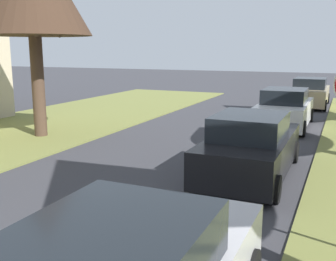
% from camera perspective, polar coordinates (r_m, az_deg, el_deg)
% --- Properties ---
extents(parked_sedan_black, '(1.95, 4.40, 1.57)m').
position_cam_1_polar(parked_sedan_black, '(10.12, 11.60, -2.37)').
color(parked_sedan_black, black).
rests_on(parked_sedan_black, ground).
extents(parked_sedan_white, '(1.95, 4.40, 1.57)m').
position_cam_1_polar(parked_sedan_white, '(16.83, 16.21, 2.87)').
color(parked_sedan_white, white).
rests_on(parked_sedan_white, ground).
extents(parked_sedan_tan, '(1.95, 4.40, 1.57)m').
position_cam_1_polar(parked_sedan_tan, '(23.53, 19.43, 4.99)').
color(parked_sedan_tan, tan).
rests_on(parked_sedan_tan, ground).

